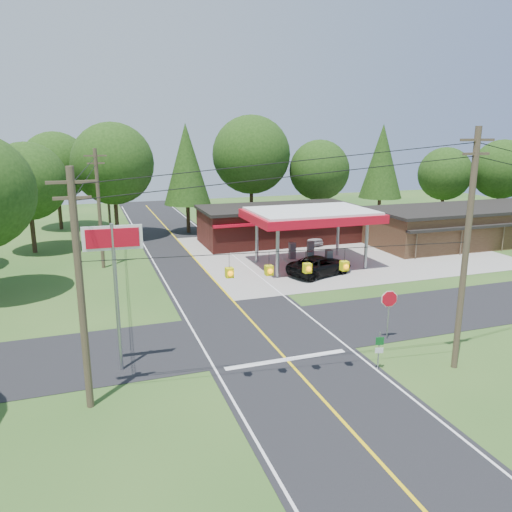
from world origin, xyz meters
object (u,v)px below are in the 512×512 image
object	(u,v)px
suv_car	(320,266)
octagonal_stop_sign	(389,303)
big_stop_sign	(114,262)
sedan_car	(306,237)
gas_canopy	(311,217)

from	to	relation	value
suv_car	octagonal_stop_sign	distance (m)	13.28
suv_car	big_stop_sign	size ratio (longest dim) A/B	0.78
sedan_car	big_stop_sign	xyz separation A→B (m)	(-20.27, -23.01, 4.69)
octagonal_stop_sign	suv_car	bearing A→B (deg)	80.30
gas_canopy	suv_car	bearing A→B (deg)	-99.46
gas_canopy	big_stop_sign	distance (m)	22.71
big_stop_sign	octagonal_stop_sign	xyz separation A→B (m)	(14.27, -1.00, -3.25)
gas_canopy	octagonal_stop_sign	bearing A→B (deg)	-99.66
sedan_car	octagonal_stop_sign	bearing A→B (deg)	-115.16
sedan_car	suv_car	bearing A→B (deg)	-120.05
gas_canopy	octagonal_stop_sign	distance (m)	16.38
big_stop_sign	octagonal_stop_sign	bearing A→B (deg)	-4.03
gas_canopy	sedan_car	distance (m)	9.34
gas_canopy	suv_car	distance (m)	4.63
suv_car	gas_canopy	bearing A→B (deg)	-27.83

